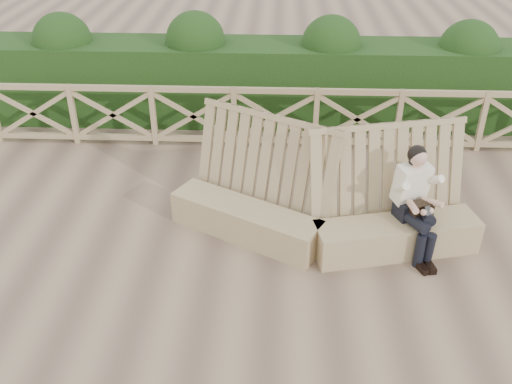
{
  "coord_description": "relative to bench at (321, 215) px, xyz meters",
  "views": [
    {
      "loc": [
        0.07,
        -5.7,
        4.59
      ],
      "look_at": [
        -0.19,
        0.4,
        0.9
      ],
      "focal_mm": 40.0,
      "sensor_mm": 36.0,
      "label": 1
    }
  ],
  "objects": [
    {
      "name": "ground",
      "position": [
        -0.66,
        -0.68,
        -0.4
      ],
      "size": [
        60.0,
        60.0,
        0.0
      ],
      "primitive_type": "plane",
      "color": "brown",
      "rests_on": "ground"
    },
    {
      "name": "hedge",
      "position": [
        -0.66,
        4.02,
        0.35
      ],
      "size": [
        12.0,
        1.2,
        1.5
      ],
      "primitive_type": "cube",
      "color": "black",
      "rests_on": "ground"
    },
    {
      "name": "guardrail",
      "position": [
        -0.66,
        2.82,
        0.15
      ],
      "size": [
        10.1,
        0.09,
        1.1
      ],
      "color": "#927755",
      "rests_on": "ground"
    },
    {
      "name": "woman",
      "position": [
        1.17,
        -0.15,
        0.38
      ],
      "size": [
        0.59,
        0.94,
        1.47
      ],
      "rotation": [
        0.0,
        0.0,
        0.4
      ],
      "color": "black",
      "rests_on": "ground"
    },
    {
      "name": "bench",
      "position": [
        0.0,
        0.0,
        0.0
      ],
      "size": [
        4.15,
        1.72,
        1.59
      ],
      "rotation": [
        0.0,
        0.0,
        -0.09
      ],
      "color": "#907852",
      "rests_on": "ground"
    }
  ]
}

